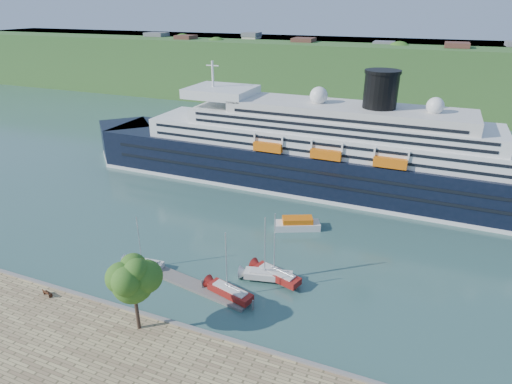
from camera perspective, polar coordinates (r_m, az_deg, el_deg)
name	(u,v)px	position (r m, az deg, el deg)	size (l,w,h in m)	color
ground	(152,321)	(59.70, -13.74, -16.43)	(400.00, 400.00, 0.00)	#325A54
far_hillside	(357,73)	(184.83, 13.27, 15.24)	(400.00, 50.00, 24.00)	#2B5622
quay_coping	(150,315)	(58.86, -13.96, -15.68)	(220.00, 0.50, 0.30)	slate
cruise_ship	(317,129)	(93.34, 8.10, 8.26)	(117.15, 17.06, 26.31)	black
park_bench	(48,293)	(66.84, -26.03, -11.95)	(1.59, 0.65, 1.02)	#4B2815
promenade_tree	(134,291)	(54.23, -15.93, -12.60)	(6.69, 6.69, 11.07)	#245B18
floating_pontoon	(191,284)	(64.88, -8.72, -12.01)	(19.54, 2.39, 0.43)	slate
sailboat_white_near	(142,245)	(67.81, -14.91, -6.80)	(6.61, 1.84, 8.54)	silver
sailboat_red	(230,268)	(59.11, -3.55, -10.13)	(7.64, 2.12, 9.87)	maroon
sailboat_white_far	(269,252)	(62.35, 1.70, -7.95)	(7.86, 2.18, 10.15)	silver
tender_launch	(297,223)	(78.58, 5.54, -4.16)	(8.27, 2.83, 2.29)	orange
sailboat_extra	(278,251)	(62.22, 2.91, -7.82)	(8.19, 2.27, 10.58)	maroon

